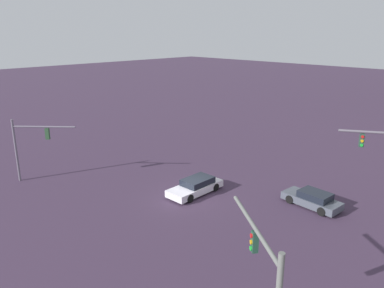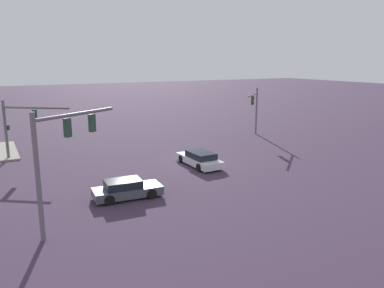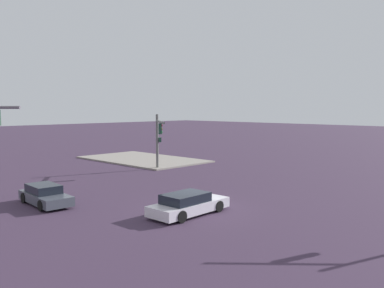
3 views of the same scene
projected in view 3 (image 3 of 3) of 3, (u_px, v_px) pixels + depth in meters
ground_plane at (197, 211)px, 23.07m from camera, size 232.07×232.07×0.00m
sidewalk_corner at (143, 159)px, 45.61m from camera, size 14.19×8.28×0.15m
traffic_signal_opposite_side at (159, 134)px, 37.37m from camera, size 4.99×3.95×5.20m
sedan_car_approaching at (45, 195)px, 24.61m from camera, size 4.39×2.03×1.21m
sedan_car_waiting_far at (188, 204)px, 22.33m from camera, size 2.03×4.87×1.21m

